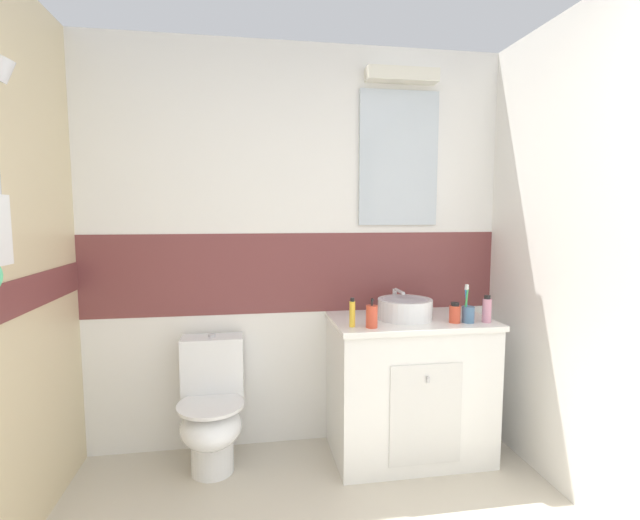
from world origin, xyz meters
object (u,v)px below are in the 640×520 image
soap_dispenser (372,316)px  lotion_bottle_short (455,313)px  toothpaste_tube_upright (352,313)px  deodorant_spray_can (487,310)px  toothbrush_cup (468,312)px  sink_basin (405,308)px  toilet (212,409)px

soap_dispenser → lotion_bottle_short: size_ratio=1.39×
soap_dispenser → toothpaste_tube_upright: size_ratio=1.01×
lotion_bottle_short → deodorant_spray_can: 0.19m
toothbrush_cup → toothpaste_tube_upright: (-0.68, 0.01, 0.02)m
sink_basin → soap_dispenser: size_ratio=2.23×
lotion_bottle_short → toothpaste_tube_upright: bearing=179.9°
toilet → soap_dispenser: soap_dispenser is taller
sink_basin → lotion_bottle_short: 0.29m
toilet → toothbrush_cup: size_ratio=3.42×
lotion_bottle_short → deodorant_spray_can: (0.18, -0.02, 0.02)m
toothbrush_cup → deodorant_spray_can: toothbrush_cup is taller
lotion_bottle_short → toilet: bearing=172.8°
toothpaste_tube_upright → sink_basin: bearing=21.5°
lotion_bottle_short → toothbrush_cup: bearing=-7.1°
toothpaste_tube_upright → lotion_bottle_short: size_ratio=1.38×
sink_basin → toothbrush_cup: 0.36m
sink_basin → lotion_bottle_short: (0.25, -0.14, -0.01)m
toothbrush_cup → deodorant_spray_can: (0.11, -0.01, 0.01)m
toothbrush_cup → toothpaste_tube_upright: toothbrush_cup is taller
sink_basin → toothbrush_cup: (0.32, -0.15, -0.00)m
toilet → toothpaste_tube_upright: 0.98m
sink_basin → toilet: 1.26m
toothbrush_cup → soap_dispenser: toothbrush_cup is taller
toilet → toothpaste_tube_upright: size_ratio=4.69×
sink_basin → toothpaste_tube_upright: size_ratio=2.25×
deodorant_spray_can → soap_dispenser: bearing=-179.1°
sink_basin → deodorant_spray_can: (0.43, -0.16, 0.01)m
toothbrush_cup → toothpaste_tube_upright: size_ratio=1.37×
sink_basin → toothbrush_cup: size_ratio=1.64×
toothpaste_tube_upright → deodorant_spray_can: size_ratio=1.03×
toothbrush_cup → toilet: bearing=172.8°
toothpaste_tube_upright → deodorant_spray_can: (0.79, -0.02, -0.00)m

